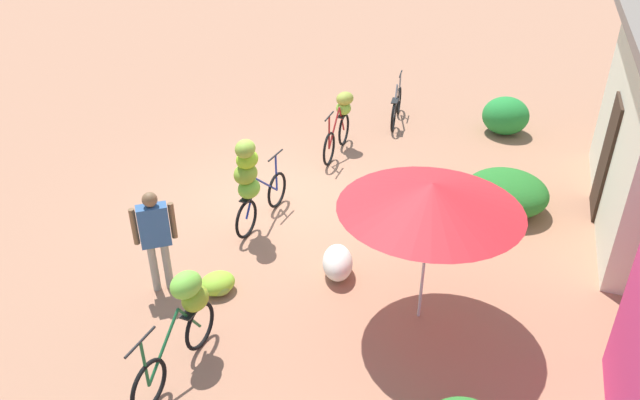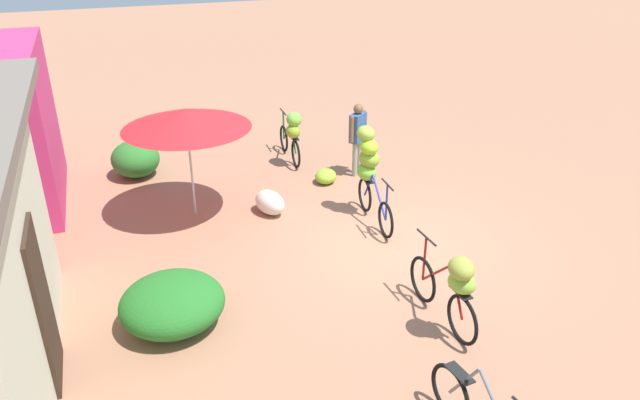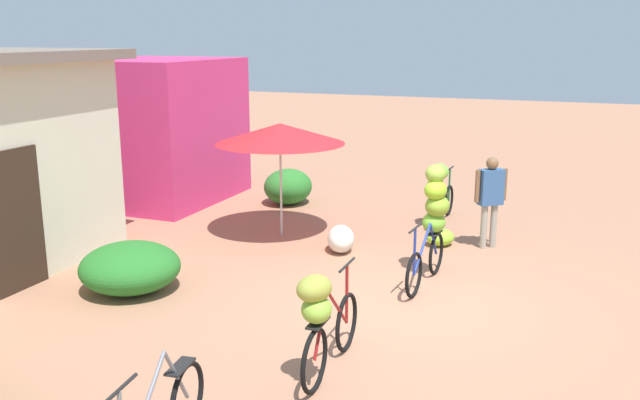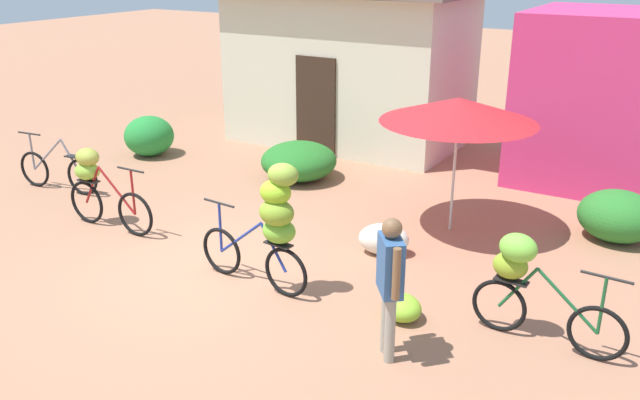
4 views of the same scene
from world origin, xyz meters
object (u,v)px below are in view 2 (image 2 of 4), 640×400
at_px(market_umbrella, 186,118).
at_px(bicycle_center_loaded, 369,166).
at_px(bicycle_near_pile, 453,285).
at_px(bicycle_by_shop, 292,132).
at_px(produce_sack, 270,202).
at_px(banana_pile_on_ground, 325,177).
at_px(person_vendor, 358,132).

distance_m(market_umbrella, bicycle_center_loaded, 3.31).
distance_m(bicycle_near_pile, bicycle_by_shop, 6.34).
distance_m(bicycle_by_shop, produce_sack, 2.53).
bearing_deg(market_umbrella, bicycle_by_shop, -55.01).
xyz_separation_m(banana_pile_on_ground, person_vendor, (0.18, -0.78, 0.80)).
xyz_separation_m(market_umbrella, banana_pile_on_ground, (0.45, -2.75, -1.70)).
bearing_deg(bicycle_near_pile, bicycle_by_shop, 1.33).
bearing_deg(bicycle_center_loaded, person_vendor, -17.17).
bearing_deg(bicycle_by_shop, banana_pile_on_ground, -166.55).
height_order(market_umbrella, bicycle_by_shop, market_umbrella).
bearing_deg(bicycle_center_loaded, bicycle_near_pile, 173.80).
xyz_separation_m(bicycle_center_loaded, produce_sack, (0.69, 1.67, -0.76)).
height_order(produce_sack, person_vendor, person_vendor).
distance_m(bicycle_near_pile, bicycle_center_loaded, 3.48).
distance_m(bicycle_center_loaded, bicycle_by_shop, 2.95).
height_order(market_umbrella, bicycle_center_loaded, market_umbrella).
distance_m(banana_pile_on_ground, produce_sack, 1.73).
distance_m(market_umbrella, person_vendor, 3.70).
height_order(bicycle_center_loaded, banana_pile_on_ground, bicycle_center_loaded).
bearing_deg(market_umbrella, bicycle_center_loaded, -111.52).
relative_size(bicycle_by_shop, produce_sack, 2.35).
xyz_separation_m(market_umbrella, produce_sack, (-0.49, -1.30, -1.62)).
distance_m(produce_sack, person_vendor, 2.60).
height_order(bicycle_center_loaded, produce_sack, bicycle_center_loaded).
distance_m(bicycle_near_pile, person_vendor, 5.34).
relative_size(bicycle_center_loaded, banana_pile_on_ground, 2.56).
relative_size(bicycle_near_pile, banana_pile_on_ground, 2.56).
relative_size(bicycle_center_loaded, produce_sack, 2.41).
bearing_deg(produce_sack, bicycle_near_pile, -162.59).
distance_m(bicycle_by_shop, person_vendor, 1.55).
relative_size(market_umbrella, banana_pile_on_ground, 3.43).
height_order(banana_pile_on_ground, person_vendor, person_vendor).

